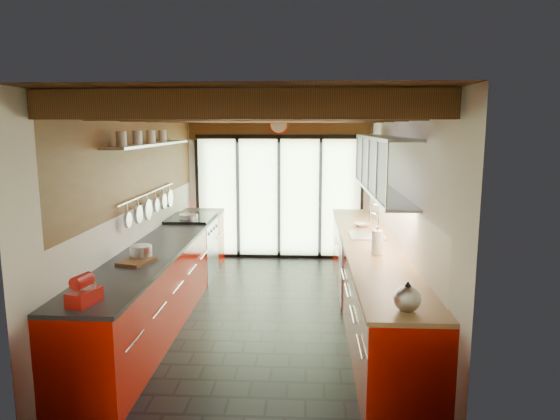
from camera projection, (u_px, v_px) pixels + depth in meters
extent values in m
plane|color=black|center=(267.00, 313.00, 6.27)|extent=(5.50, 5.50, 0.00)
plane|color=silver|center=(279.00, 185.00, 8.77)|extent=(3.20, 0.00, 3.20)
plane|color=silver|center=(233.00, 280.00, 3.35)|extent=(3.20, 0.00, 3.20)
plane|color=silver|center=(137.00, 210.00, 6.14)|extent=(0.00, 5.50, 5.50)
plane|color=silver|center=(399.00, 213.00, 5.97)|extent=(0.00, 5.50, 5.50)
plane|color=#472814|center=(266.00, 102.00, 5.84)|extent=(5.50, 5.50, 0.00)
cube|color=#593316|center=(240.00, 104.00, 3.65)|extent=(3.14, 0.14, 0.22)
cube|color=#593316|center=(254.00, 109.00, 4.53)|extent=(3.14, 0.14, 0.22)
cube|color=#593316|center=(262.00, 111.00, 5.42)|extent=(3.14, 0.14, 0.22)
cube|color=#593316|center=(269.00, 113.00, 6.31)|extent=(3.14, 0.14, 0.22)
cube|color=#593316|center=(274.00, 115.00, 7.19)|extent=(3.14, 0.14, 0.22)
cube|color=#593316|center=(277.00, 116.00, 8.08)|extent=(3.14, 0.14, 0.22)
cube|color=brown|center=(279.00, 124.00, 8.55)|extent=(3.14, 0.06, 0.50)
plane|color=brown|center=(142.00, 154.00, 6.23)|extent=(0.00, 4.90, 4.90)
plane|color=#C6EAAD|center=(279.00, 198.00, 8.79)|extent=(2.90, 0.00, 2.90)
cube|color=black|center=(198.00, 197.00, 8.85)|extent=(0.05, 0.04, 2.15)
cube|color=black|center=(362.00, 199.00, 8.70)|extent=(0.05, 0.04, 2.15)
cube|color=black|center=(279.00, 198.00, 8.74)|extent=(0.06, 0.05, 2.15)
cube|color=black|center=(279.00, 136.00, 8.57)|extent=(2.90, 0.05, 0.06)
cylinder|color=red|center=(279.00, 124.00, 8.51)|extent=(0.34, 0.04, 0.34)
cylinder|color=beige|center=(279.00, 124.00, 8.49)|extent=(0.28, 0.02, 0.28)
cube|color=#AA0D00|center=(166.00, 278.00, 6.27)|extent=(0.65, 5.00, 0.88)
cube|color=black|center=(164.00, 242.00, 6.19)|extent=(0.68, 5.00, 0.04)
cube|color=silver|center=(192.00, 250.00, 7.70)|extent=(0.66, 0.90, 0.90)
cube|color=black|center=(191.00, 218.00, 7.62)|extent=(0.65, 0.90, 0.06)
cube|color=#AA0D00|center=(370.00, 281.00, 6.13)|extent=(0.65, 5.00, 0.88)
cube|color=#A77D51|center=(371.00, 245.00, 6.06)|extent=(0.68, 5.00, 0.04)
cube|color=white|center=(341.00, 271.00, 6.54)|extent=(0.02, 0.60, 0.84)
cube|color=silver|center=(367.00, 236.00, 6.45)|extent=(0.45, 0.52, 0.02)
cylinder|color=silver|center=(379.00, 222.00, 6.41)|extent=(0.02, 0.02, 0.34)
torus|color=silver|center=(375.00, 209.00, 6.38)|extent=(0.14, 0.02, 0.14)
plane|color=silver|center=(369.00, 165.00, 6.19)|extent=(0.00, 3.00, 3.00)
cube|color=#9EA0A5|center=(382.00, 191.00, 6.24)|extent=(0.34, 3.00, 0.03)
cube|color=#9EA0A5|center=(384.00, 137.00, 6.13)|extent=(0.34, 3.00, 0.03)
cylinder|color=silver|center=(149.00, 193.00, 6.41)|extent=(0.02, 2.20, 0.02)
cube|color=silver|center=(151.00, 144.00, 6.20)|extent=(0.28, 2.60, 0.03)
cylinder|color=silver|center=(128.00, 220.00, 5.55)|extent=(0.04, 0.18, 0.18)
cylinder|color=silver|center=(138.00, 215.00, 5.90)|extent=(0.04, 0.22, 0.22)
cylinder|color=silver|center=(148.00, 210.00, 6.24)|extent=(0.04, 0.26, 0.26)
cylinder|color=silver|center=(156.00, 205.00, 6.58)|extent=(0.04, 0.18, 0.18)
cylinder|color=silver|center=(164.00, 201.00, 6.93)|extent=(0.04, 0.22, 0.22)
cylinder|color=silver|center=(169.00, 198.00, 7.22)|extent=(0.04, 0.26, 0.26)
cube|color=red|center=(84.00, 297.00, 3.96)|extent=(0.22, 0.31, 0.12)
cylinder|color=red|center=(82.00, 281.00, 3.92)|extent=(0.15, 0.20, 0.11)
cylinder|color=silver|center=(87.00, 290.00, 4.01)|extent=(0.17, 0.17, 0.12)
cylinder|color=silver|center=(141.00, 252.00, 5.31)|extent=(0.24, 0.24, 0.15)
cylinder|color=silver|center=(189.00, 218.00, 7.44)|extent=(0.32, 0.32, 0.11)
cube|color=brown|center=(137.00, 261.00, 5.18)|extent=(0.36, 0.43, 0.03)
sphere|color=silver|center=(407.00, 298.00, 3.82)|extent=(0.24, 0.24, 0.21)
cone|color=black|center=(408.00, 283.00, 3.80)|extent=(0.09, 0.09, 0.06)
cylinder|color=silver|center=(405.00, 292.00, 3.93)|extent=(0.04, 0.08, 0.04)
cylinder|color=white|center=(377.00, 243.00, 5.49)|extent=(0.14, 0.14, 0.27)
cylinder|color=silver|center=(378.00, 228.00, 5.46)|extent=(0.03, 0.03, 0.05)
imported|color=silver|center=(376.00, 245.00, 5.59)|extent=(0.08, 0.08, 0.17)
imported|color=silver|center=(362.00, 225.00, 7.03)|extent=(0.26, 0.26, 0.05)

